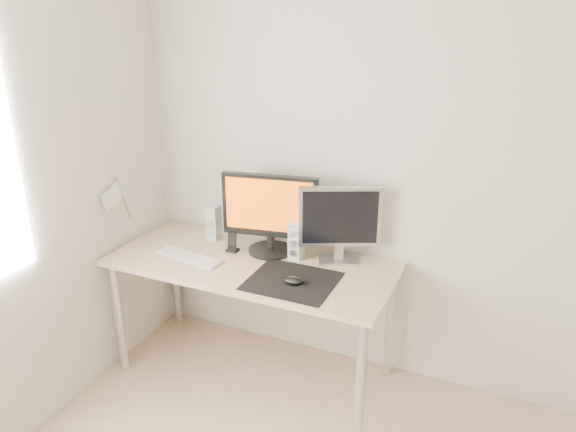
% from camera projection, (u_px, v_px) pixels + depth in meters
% --- Properties ---
extents(wall_back, '(3.50, 0.00, 3.50)m').
position_uv_depth(wall_back, '(441.00, 174.00, 2.91)').
color(wall_back, silver).
rests_on(wall_back, ground).
extents(mousepad, '(0.45, 0.40, 0.00)m').
position_uv_depth(mousepad, '(292.00, 281.00, 2.92)').
color(mousepad, black).
rests_on(mousepad, desk).
extents(mouse, '(0.11, 0.06, 0.04)m').
position_uv_depth(mouse, '(293.00, 281.00, 2.87)').
color(mouse, black).
rests_on(mouse, mousepad).
extents(desk, '(1.60, 0.70, 0.73)m').
position_uv_depth(desk, '(252.00, 274.00, 3.16)').
color(desk, '#D1B587').
rests_on(desk, ground).
extents(main_monitor, '(0.55, 0.30, 0.47)m').
position_uv_depth(main_monitor, '(270.00, 211.00, 3.16)').
color(main_monitor, black).
rests_on(main_monitor, desk).
extents(second_monitor, '(0.43, 0.24, 0.43)m').
position_uv_depth(second_monitor, '(340.00, 221.00, 3.06)').
color(second_monitor, '#ADADB0').
rests_on(second_monitor, desk).
extents(speaker_left, '(0.07, 0.08, 0.22)m').
position_uv_depth(speaker_left, '(214.00, 223.00, 3.39)').
color(speaker_left, silver).
rests_on(speaker_left, desk).
extents(speaker_right, '(0.07, 0.08, 0.22)m').
position_uv_depth(speaker_right, '(296.00, 241.00, 3.14)').
color(speaker_right, silver).
rests_on(speaker_right, desk).
extents(keyboard, '(0.43, 0.17, 0.02)m').
position_uv_depth(keyboard, '(189.00, 257.00, 3.17)').
color(keyboard, silver).
rests_on(keyboard, desk).
extents(phone_dock, '(0.07, 0.06, 0.12)m').
position_uv_depth(phone_dock, '(232.00, 246.00, 3.25)').
color(phone_dock, black).
rests_on(phone_dock, desk).
extents(pennant, '(0.01, 0.23, 0.29)m').
position_uv_depth(pennant, '(116.00, 197.00, 3.20)').
color(pennant, '#A57F54').
rests_on(pennant, wall_left).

